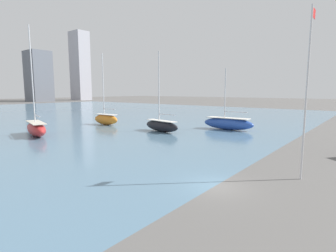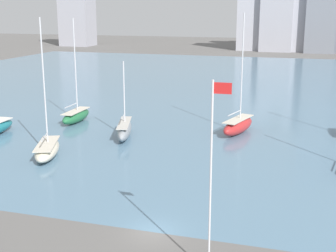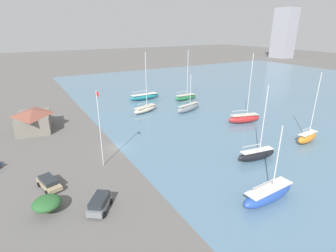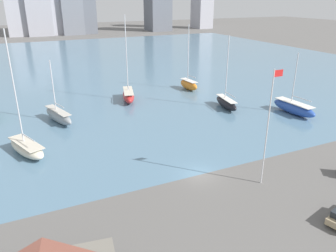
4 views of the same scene
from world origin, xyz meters
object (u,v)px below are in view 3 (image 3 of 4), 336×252
object	(u,v)px
parked_wagon_tan	(49,183)
boat_shed	(34,120)
flag_pole	(100,127)
sailboat_green	(186,97)
sailboat_gray	(188,108)
sailboat_black	(257,154)
sailboat_red	(244,118)
parked_suv_gray	(100,203)
sailboat_cream	(145,109)
sailboat_orange	(307,137)
sailboat_teal	(144,97)
sailboat_blue	(268,194)

from	to	relation	value
parked_wagon_tan	boat_shed	bearing A→B (deg)	-105.51
flag_pole	sailboat_green	size ratio (longest dim) A/B	0.83
sailboat_gray	sailboat_black	size ratio (longest dim) A/B	0.77
sailboat_gray	sailboat_red	distance (m)	16.18
flag_pole	sailboat_gray	world-z (taller)	flag_pole
sailboat_green	parked_suv_gray	size ratio (longest dim) A/B	3.44
boat_shed	sailboat_cream	distance (m)	28.15
boat_shed	sailboat_black	world-z (taller)	sailboat_black
flag_pole	sailboat_orange	xyz separation A→B (m)	(11.76, 39.27, -5.88)
sailboat_cream	sailboat_green	size ratio (longest dim) A/B	1.03
sailboat_gray	sailboat_cream	size ratio (longest dim) A/B	0.64
boat_shed	parked_wagon_tan	world-z (taller)	boat_shed
sailboat_red	parked_suv_gray	size ratio (longest dim) A/B	3.62
sailboat_black	sailboat_orange	distance (m)	14.89
parked_suv_gray	sailboat_green	bearing A→B (deg)	81.26
boat_shed	sailboat_teal	distance (m)	35.80
flag_pole	sailboat_orange	size ratio (longest dim) A/B	0.92
sailboat_black	sailboat_cream	xyz separation A→B (m)	(-35.77, -4.94, -0.11)
sailboat_blue	sailboat_green	bearing A→B (deg)	156.08
sailboat_red	parked_suv_gray	bearing A→B (deg)	-54.58
boat_shed	sailboat_green	world-z (taller)	sailboat_green
sailboat_black	parked_suv_gray	xyz separation A→B (m)	(-0.51, -28.32, -0.06)
sailboat_blue	parked_wagon_tan	world-z (taller)	sailboat_blue
parked_suv_gray	sailboat_cream	bearing A→B (deg)	92.74
sailboat_cream	sailboat_green	bearing A→B (deg)	85.54
sailboat_cream	sailboat_orange	bearing A→B (deg)	8.20
sailboat_blue	sailboat_cream	bearing A→B (deg)	173.96
sailboat_teal	sailboat_blue	distance (m)	58.21
sailboat_blue	sailboat_green	world-z (taller)	sailboat_green
sailboat_black	boat_shed	bearing A→B (deg)	-129.25
sailboat_green	sailboat_red	bearing A→B (deg)	0.87
boat_shed	parked_suv_gray	size ratio (longest dim) A/B	2.30
sailboat_red	sailboat_cream	distance (m)	26.83
sailboat_black	sailboat_green	world-z (taller)	sailboat_green
boat_shed	sailboat_orange	world-z (taller)	sailboat_orange
sailboat_red	sailboat_teal	bearing A→B (deg)	-144.84
sailboat_black	sailboat_green	size ratio (longest dim) A/B	0.85
sailboat_gray	sailboat_cream	world-z (taller)	sailboat_cream
sailboat_blue	parked_suv_gray	bearing A→B (deg)	-117.87
sailboat_cream	parked_wagon_tan	xyz separation A→B (m)	(26.53, -28.44, -0.13)
flag_pole	parked_suv_gray	xyz separation A→B (m)	(11.33, -3.93, -6.08)
boat_shed	sailboat_red	world-z (taller)	sailboat_red
boat_shed	flag_pole	distance (m)	26.42
sailboat_cream	sailboat_teal	xyz separation A→B (m)	(-12.54, 5.61, -0.00)
sailboat_gray	sailboat_teal	world-z (taller)	sailboat_teal
sailboat_red	parked_wagon_tan	size ratio (longest dim) A/B	3.25
sailboat_black	sailboat_green	bearing A→B (deg)	172.15
sailboat_cream	sailboat_teal	world-z (taller)	sailboat_cream
sailboat_black	sailboat_blue	distance (m)	12.18
sailboat_gray	sailboat_green	distance (m)	12.24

